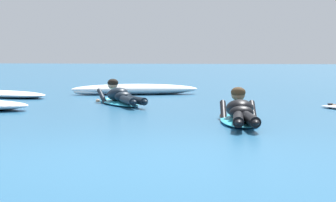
# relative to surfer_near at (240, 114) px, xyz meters

# --- Properties ---
(ground_plane) EXTENTS (120.00, 120.00, 0.00)m
(ground_plane) POSITION_rel_surfer_near_xyz_m (-0.66, 6.55, -0.14)
(ground_plane) COLOR #235B84
(surfer_near) EXTENTS (0.84, 2.53, 0.53)m
(surfer_near) POSITION_rel_surfer_near_xyz_m (0.00, 0.00, 0.00)
(surfer_near) COLOR #2DB2D1
(surfer_near) RESTS_ON ground
(surfer_far) EXTENTS (1.63, 2.34, 0.54)m
(surfer_far) POSITION_rel_surfer_near_xyz_m (-2.60, 3.10, 0.00)
(surfer_far) COLOR #2DB2D1
(surfer_far) RESTS_ON ground
(whitewater_front) EXTENTS (3.24, 1.77, 0.26)m
(whitewater_front) POSITION_rel_surfer_near_xyz_m (-3.14, 6.48, -0.02)
(whitewater_front) COLOR white
(whitewater_front) RESTS_ON ground
(whitewater_far_band) EXTENTS (2.72, 1.86, 0.15)m
(whitewater_far_band) POSITION_rel_surfer_near_xyz_m (-5.87, 4.82, -0.07)
(whitewater_far_band) COLOR white
(whitewater_far_band) RESTS_ON ground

